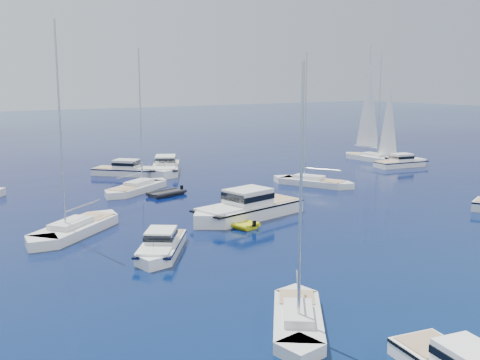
% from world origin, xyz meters
% --- Properties ---
extents(ground, '(400.00, 400.00, 0.00)m').
position_xyz_m(ground, '(0.00, 0.00, 0.00)').
color(ground, '#072849').
rests_on(ground, ground).
extents(motor_cruiser_left, '(6.77, 7.84, 2.10)m').
position_xyz_m(motor_cruiser_left, '(-12.91, 13.92, 0.00)').
color(motor_cruiser_left, white).
rests_on(motor_cruiser_left, ground).
extents(motor_cruiser_centre, '(12.31, 5.58, 3.12)m').
position_xyz_m(motor_cruiser_centre, '(-2.43, 19.04, 0.00)').
color(motor_cruiser_centre, silver).
rests_on(motor_cruiser_centre, ground).
extents(motor_cruiser_far_r, '(8.87, 4.08, 2.24)m').
position_xyz_m(motor_cruiser_far_r, '(31.15, 30.74, 0.00)').
color(motor_cruiser_far_r, silver).
rests_on(motor_cruiser_far_r, ground).
extents(motor_cruiser_distant, '(8.03, 10.81, 2.78)m').
position_xyz_m(motor_cruiser_distant, '(2.55, 43.72, 0.00)').
color(motor_cruiser_distant, white).
rests_on(motor_cruiser_distant, ground).
extents(motor_cruiser_horizon, '(8.43, 8.72, 2.44)m').
position_xyz_m(motor_cruiser_horizon, '(-1.97, 44.91, 0.00)').
color(motor_cruiser_horizon, silver).
rests_on(motor_cruiser_horizon, ground).
extents(sailboat_fore, '(7.15, 8.21, 12.76)m').
position_xyz_m(sailboat_fore, '(-12.61, 0.05, 0.00)').
color(sailboat_fore, silver).
rests_on(sailboat_fore, ground).
extents(sailboat_mid_r, '(6.51, 10.35, 14.92)m').
position_xyz_m(sailboat_mid_r, '(12.19, 27.22, 0.00)').
color(sailboat_mid_r, white).
rests_on(sailboat_mid_r, ground).
extents(sailboat_mid_l, '(10.55, 8.94, 16.23)m').
position_xyz_m(sailboat_mid_l, '(-16.02, 22.15, 0.00)').
color(sailboat_mid_l, silver).
rests_on(sailboat_mid_l, ground).
extents(sailboat_centre, '(10.26, 7.62, 15.21)m').
position_xyz_m(sailboat_centre, '(-5.29, 34.82, 0.00)').
color(sailboat_centre, silver).
rests_on(sailboat_centre, ground).
extents(sailboat_sails_r, '(2.83, 10.67, 15.67)m').
position_xyz_m(sailboat_sails_r, '(32.12, 37.15, 0.00)').
color(sailboat_sails_r, white).
rests_on(sailboat_sails_r, ground).
extents(sailboat_sails_far, '(11.62, 10.71, 18.46)m').
position_xyz_m(sailboat_sails_far, '(54.11, 58.74, 0.00)').
color(sailboat_sails_far, white).
rests_on(sailboat_sails_far, ground).
extents(tender_yellow, '(2.99, 4.38, 0.95)m').
position_xyz_m(tender_yellow, '(-4.66, 17.28, 0.00)').
color(tender_yellow, '#CCCC0C').
rests_on(tender_yellow, ground).
extents(tender_grey_far, '(4.45, 3.04, 0.95)m').
position_xyz_m(tender_grey_far, '(-3.67, 31.25, 0.00)').
color(tender_grey_far, black).
rests_on(tender_grey_far, ground).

